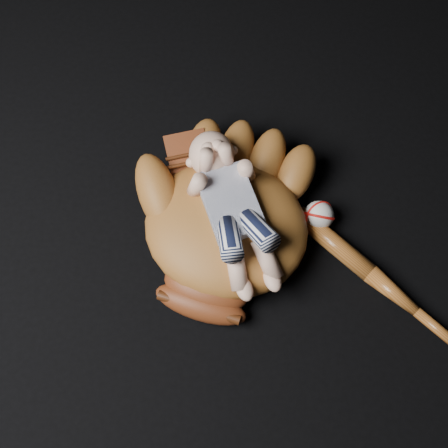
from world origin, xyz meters
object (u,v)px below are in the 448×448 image
object	(u,v)px
baseball_bat	(380,281)
baseball	(319,216)
baseball_glove	(226,223)
newborn_baby	(235,214)

from	to	relation	value
baseball_bat	baseball	distance (m)	0.20
baseball_glove	newborn_baby	distance (m)	0.06
baseball_bat	baseball	xyz separation A→B (m)	(-0.11, 0.16, 0.01)
baseball_glove	newborn_baby	world-z (taller)	newborn_baby
newborn_baby	baseball_glove	bearing A→B (deg)	148.38
baseball_glove	baseball	bearing A→B (deg)	28.80
newborn_baby	baseball	size ratio (longest dim) A/B	5.48
newborn_baby	baseball	world-z (taller)	newborn_baby
baseball_glove	baseball_bat	world-z (taller)	baseball_glove
baseball	newborn_baby	bearing A→B (deg)	-170.92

